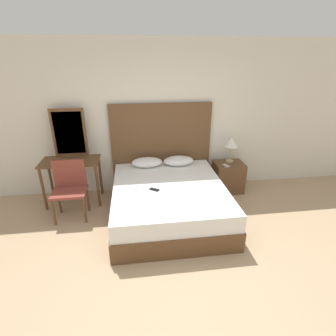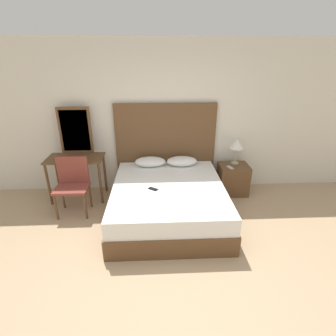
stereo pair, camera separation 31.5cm
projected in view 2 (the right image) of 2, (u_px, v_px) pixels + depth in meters
The scene contains 13 objects.
ground_plane at pixel (168, 282), 3.04m from camera, with size 16.00×16.00×0.00m, color tan.
wall_back at pixel (161, 119), 4.73m from camera, with size 10.00×0.06×2.70m.
bed at pixel (168, 201), 4.16m from camera, with size 1.74×1.99×0.56m.
headboard at pixel (166, 148), 4.88m from camera, with size 1.83×0.05×1.65m.
pillow_left at pixel (150, 162), 4.72m from camera, with size 0.55×0.31×0.17m.
pillow_right at pixel (182, 161), 4.75m from camera, with size 0.55×0.31×0.17m.
phone_on_bed at pixel (153, 189), 3.93m from camera, with size 0.16×0.14×0.01m.
nightstand at pixel (233, 179), 4.89m from camera, with size 0.53×0.43×0.56m.
table_lamp at pixel (237, 144), 4.71m from camera, with size 0.27×0.27×0.47m.
phone_on_nightstand at pixel (230, 167), 4.67m from camera, with size 0.11×0.16×0.01m.
vanity_desk at pixel (76, 165), 4.58m from camera, with size 0.96×0.52×0.78m.
vanity_mirror at pixel (75, 131), 4.57m from camera, with size 0.56×0.03×0.83m.
chair at pixel (72, 181), 4.22m from camera, with size 0.52×0.41×0.93m.
Camera 2 is at (-0.11, -2.26, 2.42)m, focal length 28.00 mm.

